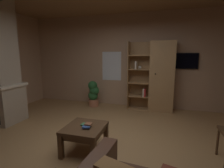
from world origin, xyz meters
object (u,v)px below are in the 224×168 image
(table_book_0, at_px, (85,124))
(wall_mounted_tv, at_px, (183,61))
(bookshelf_cabinet, at_px, (158,77))
(table_book_1, at_px, (86,127))
(table_book_2, at_px, (88,124))
(potted_floor_plant, at_px, (93,93))
(coffee_table, at_px, (85,131))

(table_book_0, height_order, wall_mounted_tv, wall_mounted_tv)
(bookshelf_cabinet, bearing_deg, wall_mounted_tv, 18.33)
(table_book_1, height_order, table_book_2, table_book_2)
(table_book_1, distance_m, potted_floor_plant, 2.63)
(table_book_0, bearing_deg, wall_mounted_tv, 57.11)
(bookshelf_cabinet, distance_m, table_book_2, 2.77)
(table_book_2, xyz_separation_m, wall_mounted_tv, (1.65, 2.74, 0.92))
(coffee_table, bearing_deg, wall_mounted_tv, 57.84)
(table_book_2, bearing_deg, wall_mounted_tv, 58.96)
(table_book_2, relative_size, potted_floor_plant, 0.14)
(wall_mounted_tv, bearing_deg, table_book_1, -120.58)
(coffee_table, bearing_deg, potted_floor_plant, 109.18)
(bookshelf_cabinet, bearing_deg, coffee_table, -113.25)
(bookshelf_cabinet, relative_size, wall_mounted_tv, 2.49)
(bookshelf_cabinet, distance_m, table_book_0, 2.77)
(table_book_2, distance_m, potted_floor_plant, 2.57)
(bookshelf_cabinet, height_order, wall_mounted_tv, bookshelf_cabinet)
(coffee_table, distance_m, wall_mounted_tv, 3.40)
(table_book_1, bearing_deg, potted_floor_plant, 109.95)
(table_book_2, height_order, wall_mounted_tv, wall_mounted_tv)
(table_book_1, relative_size, wall_mounted_tv, 0.15)
(wall_mounted_tv, bearing_deg, potted_floor_plant, -172.47)
(table_book_0, relative_size, wall_mounted_tv, 0.13)
(bookshelf_cabinet, bearing_deg, table_book_0, -114.02)
(coffee_table, relative_size, table_book_0, 6.19)
(potted_floor_plant, xyz_separation_m, wall_mounted_tv, (2.56, 0.34, 1.00))
(table_book_1, relative_size, potted_floor_plant, 0.15)
(wall_mounted_tv, bearing_deg, coffee_table, -122.16)
(table_book_0, relative_size, table_book_2, 0.97)
(coffee_table, relative_size, table_book_1, 5.46)
(table_book_1, bearing_deg, table_book_0, 125.65)
(coffee_table, distance_m, table_book_1, 0.15)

